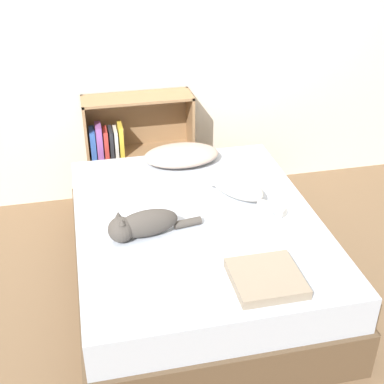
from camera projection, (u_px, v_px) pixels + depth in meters
name	position (u px, v px, depth m)	size (l,w,h in m)	color
ground_plane	(197.00, 286.00, 3.45)	(8.00, 8.00, 0.00)	brown
wall_back	(157.00, 39.00, 3.92)	(8.00, 0.06, 2.50)	silver
bed	(197.00, 254.00, 3.32)	(1.47, 1.83, 0.52)	brown
pillow	(181.00, 155.00, 3.77)	(0.53, 0.33, 0.12)	#B29E8E
cat_light	(235.00, 186.00, 3.37)	(0.42, 0.52, 0.16)	beige
cat_dark	(141.00, 225.00, 2.98)	(0.55, 0.19, 0.17)	#47423D
bookshelf	(134.00, 147.00, 4.16)	(0.82, 0.26, 0.89)	#8E6B47
blanket_fold	(266.00, 278.00, 2.67)	(0.35, 0.34, 0.05)	gray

